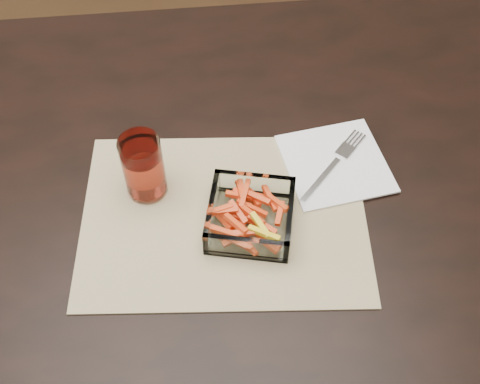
# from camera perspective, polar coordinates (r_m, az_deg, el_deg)

# --- Properties ---
(dining_table) EXTENTS (1.60, 0.90, 0.75)m
(dining_table) POSITION_cam_1_polar(r_m,az_deg,el_deg) (1.08, -6.12, -1.33)
(dining_table) COLOR black
(dining_table) RESTS_ON ground
(placemat) EXTENTS (0.48, 0.37, 0.00)m
(placemat) POSITION_cam_1_polar(r_m,az_deg,el_deg) (0.96, -1.52, -2.32)
(placemat) COLOR tan
(placemat) RESTS_ON dining_table
(glass_bowl) EXTENTS (0.15, 0.15, 0.05)m
(glass_bowl) POSITION_cam_1_polar(r_m,az_deg,el_deg) (0.93, 0.99, -2.37)
(glass_bowl) COLOR white
(glass_bowl) RESTS_ON placemat
(tumbler) EXTENTS (0.07, 0.07, 0.12)m
(tumbler) POSITION_cam_1_polar(r_m,az_deg,el_deg) (0.96, -9.12, 2.21)
(tumbler) COLOR white
(tumbler) RESTS_ON placemat
(napkin) EXTENTS (0.19, 0.19, 0.00)m
(napkin) POSITION_cam_1_polar(r_m,az_deg,el_deg) (1.03, 9.03, 2.71)
(napkin) COLOR white
(napkin) RESTS_ON placemat
(fork) EXTENTS (0.14, 0.15, 0.00)m
(fork) POSITION_cam_1_polar(r_m,az_deg,el_deg) (1.03, 8.98, 2.75)
(fork) COLOR silver
(fork) RESTS_ON napkin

